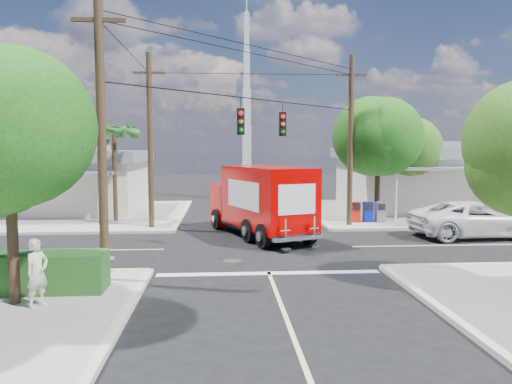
{
  "coord_description": "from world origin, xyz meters",
  "views": [
    {
      "loc": [
        -1.58,
        -20.69,
        4.19
      ],
      "look_at": [
        0.0,
        2.0,
        2.2
      ],
      "focal_mm": 35.0,
      "sensor_mm": 36.0,
      "label": 1
    }
  ],
  "objects": [
    {
      "name": "palm_nw_back",
      "position": [
        -9.5,
        9.0,
        4.67
      ],
      "size": [
        3.01,
        3.08,
        5.19
      ],
      "color": "#422D1C",
      "rests_on": "sidewalk_nw"
    },
    {
      "name": "road_markings",
      "position": [
        0.0,
        -1.47,
        0.01
      ],
      "size": [
        32.0,
        32.0,
        0.01
      ],
      "color": "beige",
      "rests_on": "ground"
    },
    {
      "name": "building_ne",
      "position": [
        12.5,
        11.97,
        2.32
      ],
      "size": [
        11.8,
        10.2,
        4.5
      ],
      "color": "silver",
      "rests_on": "sidewalk_ne"
    },
    {
      "name": "vending_boxes",
      "position": [
        6.5,
        6.2,
        0.69
      ],
      "size": [
        1.9,
        0.5,
        1.1
      ],
      "color": "red",
      "rests_on": "sidewalk_ne"
    },
    {
      "name": "building_nw",
      "position": [
        -12.0,
        12.46,
        2.22
      ],
      "size": [
        10.8,
        10.2,
        4.3
      ],
      "color": "beige",
      "rests_on": "sidewalk_nw"
    },
    {
      "name": "tree_ne_back",
      "position": [
        9.81,
        8.96,
        4.19
      ],
      "size": [
        3.77,
        3.66,
        5.82
      ],
      "color": "#422D1C",
      "rests_on": "sidewalk_ne"
    },
    {
      "name": "tree_ne_front",
      "position": [
        7.21,
        6.76,
        4.77
      ],
      "size": [
        4.21,
        4.14,
        6.66
      ],
      "color": "#422D1C",
      "rests_on": "sidewalk_ne"
    },
    {
      "name": "parked_car",
      "position": [
        10.42,
        1.89,
        0.85
      ],
      "size": [
        6.3,
        3.25,
        1.7
      ],
      "primitive_type": "imported",
      "rotation": [
        0.0,
        0.0,
        1.64
      ],
      "color": "silver",
      "rests_on": "ground"
    },
    {
      "name": "radio_tower",
      "position": [
        0.5,
        20.0,
        5.64
      ],
      "size": [
        0.8,
        0.8,
        17.0
      ],
      "color": "silver",
      "rests_on": "ground"
    },
    {
      "name": "palm_nw_front",
      "position": [
        -7.5,
        7.5,
        5.04
      ],
      "size": [
        3.01,
        3.08,
        5.59
      ],
      "color": "#422D1C",
      "rests_on": "sidewalk_nw"
    },
    {
      "name": "pedestrian",
      "position": [
        -6.29,
        -7.82,
        1.02
      ],
      "size": [
        0.69,
        0.77,
        1.77
      ],
      "primitive_type": "imported",
      "rotation": [
        0.0,
        0.0,
        1.04
      ],
      "color": "beige",
      "rests_on": "sidewalk_sw"
    },
    {
      "name": "sidewalk_nw",
      "position": [
        -10.88,
        10.88,
        0.07
      ],
      "size": [
        14.12,
        14.12,
        0.14
      ],
      "color": "gray",
      "rests_on": "ground"
    },
    {
      "name": "ground",
      "position": [
        0.0,
        0.0,
        0.0
      ],
      "size": [
        120.0,
        120.0,
        0.0
      ],
      "primitive_type": "plane",
      "color": "black",
      "rests_on": "ground"
    },
    {
      "name": "delivery_truck",
      "position": [
        0.26,
        2.72,
        1.71
      ],
      "size": [
        4.87,
        8.05,
        3.36
      ],
      "color": "black",
      "rests_on": "ground"
    },
    {
      "name": "sidewalk_ne",
      "position": [
        10.88,
        10.88,
        0.07
      ],
      "size": [
        14.12,
        14.12,
        0.14
      ],
      "color": "gray",
      "rests_on": "ground"
    },
    {
      "name": "picket_fence",
      "position": [
        -7.8,
        -5.6,
        0.68
      ],
      "size": [
        5.94,
        0.06,
        1.0
      ],
      "color": "silver",
      "rests_on": "sidewalk_sw"
    },
    {
      "name": "tree_sw_front",
      "position": [
        -6.99,
        -7.54,
        4.33
      ],
      "size": [
        3.88,
        3.78,
        6.03
      ],
      "color": "#422D1C",
      "rests_on": "sidewalk_sw"
    },
    {
      "name": "utility_poles",
      "position": [
        -1.58,
        1.6,
        4.67
      ],
      "size": [
        12.0,
        10.68,
        9.0
      ],
      "color": "#473321",
      "rests_on": "ground"
    }
  ]
}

